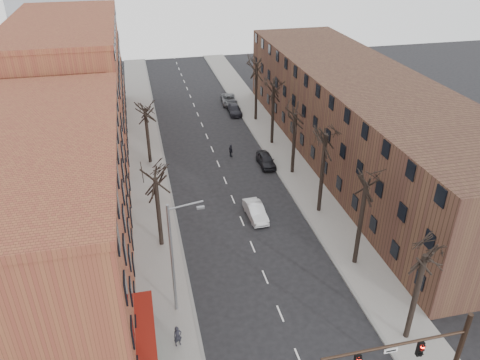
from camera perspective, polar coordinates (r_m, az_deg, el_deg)
sidewalk_left at (r=55.96m, az=-11.33°, el=2.54°), size 4.00×90.00×0.15m
sidewalk_right at (r=58.29m, az=4.55°, el=4.17°), size 4.00×90.00×0.15m
building_left_near at (r=36.38m, az=-23.18°, el=-4.36°), size 12.00×26.00×12.00m
building_left_far at (r=62.31m, az=-19.88°, el=11.04°), size 12.00×28.00×14.00m
building_right at (r=55.02m, az=14.36°, el=7.35°), size 12.00×50.00×10.00m
awning_left at (r=32.61m, az=-11.01°, el=-20.76°), size 1.20×7.00×0.15m
tree_right_a at (r=35.14m, az=19.52°, el=-17.63°), size 5.20×5.20×10.00m
tree_right_b at (r=40.08m, az=13.75°, el=-9.81°), size 5.20×5.20×10.80m
tree_right_c at (r=45.90m, az=9.54°, el=-3.77°), size 5.20×5.20×11.60m
tree_right_d at (r=52.29m, az=6.36°, el=0.87°), size 5.20×5.20×10.00m
tree_right_e at (r=59.08m, az=3.89°, el=4.48°), size 5.20×5.20×10.80m
tree_right_f at (r=66.13m, az=1.92°, el=7.32°), size 5.20×5.20×11.60m
tree_left_a at (r=41.43m, az=-9.49°, el=-7.83°), size 5.20×5.20×9.50m
tree_left_b at (r=55.10m, az=-10.85°, el=2.06°), size 5.20×5.20×9.50m
signal_mast_arm at (r=28.38m, az=22.45°, el=-19.40°), size 8.14×0.30×7.20m
streetlight at (r=32.05m, az=-8.01°, el=-9.02°), size 2.45×0.22×9.03m
silver_sedan at (r=44.03m, az=1.90°, el=-3.83°), size 1.66×4.22×1.37m
parked_car_near at (r=53.35m, az=3.18°, el=2.47°), size 1.69×4.12×1.40m
parked_car_mid at (r=68.18m, az=-0.68°, el=8.59°), size 1.96×4.40×1.26m
parked_car_far at (r=72.07m, az=-1.36°, el=9.77°), size 2.55×4.86×1.30m
pedestrian_a at (r=32.38m, az=-7.61°, el=-18.36°), size 0.65×0.52×1.56m
pedestrian_b at (r=33.69m, az=-11.79°, el=-16.44°), size 0.93×0.83×1.57m
pedestrian_crossing at (r=55.24m, az=-1.12°, el=3.57°), size 0.58×0.96×1.52m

